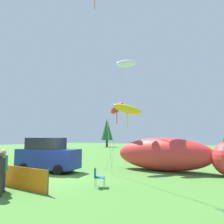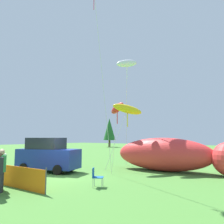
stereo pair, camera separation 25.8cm
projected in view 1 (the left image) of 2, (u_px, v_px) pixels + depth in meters
The scene contains 12 objects.
ground_plane at pixel (58, 177), 12.64m from camera, with size 120.00×120.00×0.00m, color #477F33.
parked_car at pixel (48, 155), 14.76m from camera, with size 4.52×2.92×2.29m.
folding_chair at pixel (98, 176), 10.25m from camera, with size 0.67×0.67×0.88m.
inflatable_cat at pixel (173, 156), 14.88m from camera, with size 8.65×2.95×2.28m.
safety_fence at pixel (6, 175), 10.55m from camera, with size 6.07×0.45×1.07m.
spectator_in_white_shirt at pixel (2, 167), 9.77m from camera, with size 0.39×0.39×1.79m.
spectator_in_yellow_shirt at pixel (3, 169), 9.23m from camera, with size 0.39×0.39×1.78m.
spectator_in_blue_shirt at pixel (0, 172), 8.62m from camera, with size 0.38×0.38×1.73m.
kite_yellow_hero at pixel (127, 109), 16.01m from camera, with size 2.13×2.24×4.96m.
kite_red_lizard at pixel (117, 109), 18.32m from camera, with size 2.29×1.70×5.29m.
kite_white_ghost at pixel (126, 64), 18.42m from camera, with size 1.49×2.07×9.03m.
horizon_tree_west at pixel (107, 129), 53.02m from camera, with size 2.91×2.91×6.95m.
Camera 1 is at (10.39, -8.40, 2.31)m, focal length 35.00 mm.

